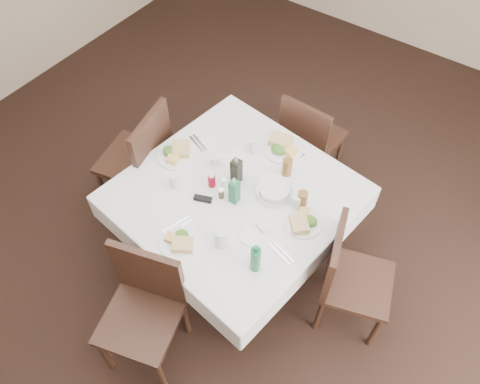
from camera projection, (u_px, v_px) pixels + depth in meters
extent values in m
plane|color=black|center=(225.00, 245.00, 3.85)|extent=(7.00, 7.00, 0.00)
cylinder|color=black|center=(137.00, 228.00, 3.53)|extent=(0.06, 0.06, 0.72)
cylinder|color=black|center=(233.00, 153.00, 4.00)|extent=(0.06, 0.06, 0.72)
cylinder|color=black|center=(239.00, 318.00, 3.10)|extent=(0.06, 0.06, 0.72)
cylinder|color=black|center=(332.00, 221.00, 3.57)|extent=(0.06, 0.06, 0.72)
cube|color=black|center=(235.00, 195.00, 3.25)|extent=(1.47, 1.47, 0.03)
cube|color=white|center=(235.00, 193.00, 3.23)|extent=(1.62, 1.62, 0.01)
cube|color=white|center=(298.00, 148.00, 3.65)|extent=(1.43, 0.20, 0.22)
cube|color=white|center=(158.00, 268.00, 3.00)|extent=(1.43, 0.20, 0.22)
cube|color=white|center=(316.00, 263.00, 3.02)|extent=(0.20, 1.43, 0.22)
cube|color=white|center=(167.00, 151.00, 3.62)|extent=(0.20, 1.43, 0.22)
cube|color=black|center=(313.00, 137.00, 3.99)|extent=(0.46, 0.46, 0.04)
cube|color=black|center=(304.00, 130.00, 3.70)|extent=(0.44, 0.05, 0.48)
cylinder|color=black|center=(339.00, 151.00, 4.19)|extent=(0.04, 0.04, 0.45)
cylinder|color=black|center=(317.00, 177.00, 4.01)|extent=(0.04, 0.04, 0.45)
cylinder|color=black|center=(304.00, 133.00, 4.33)|extent=(0.04, 0.04, 0.45)
cylinder|color=black|center=(281.00, 157.00, 4.15)|extent=(0.04, 0.04, 0.45)
cube|color=black|center=(140.00, 321.00, 2.95)|extent=(0.58, 0.58, 0.04)
cube|color=black|center=(149.00, 274.00, 2.88)|extent=(0.46, 0.17, 0.51)
cylinder|color=black|center=(105.00, 354.00, 3.07)|extent=(0.04, 0.04, 0.48)
cylinder|color=black|center=(133.00, 300.00, 3.30)|extent=(0.04, 0.04, 0.48)
cylinder|color=black|center=(161.00, 375.00, 2.99)|extent=(0.04, 0.04, 0.48)
cylinder|color=black|center=(186.00, 318.00, 3.22)|extent=(0.04, 0.04, 0.48)
cube|color=black|center=(358.00, 283.00, 3.14)|extent=(0.56, 0.56, 0.04)
cube|color=black|center=(334.00, 257.00, 2.98)|extent=(0.18, 0.44, 0.49)
cylinder|color=black|center=(375.00, 331.00, 3.17)|extent=(0.04, 0.04, 0.46)
cylinder|color=black|center=(319.00, 315.00, 3.24)|extent=(0.04, 0.04, 0.46)
cylinder|color=black|center=(382.00, 282.00, 3.40)|extent=(0.04, 0.04, 0.46)
cylinder|color=black|center=(330.00, 267.00, 3.47)|extent=(0.04, 0.04, 0.46)
cube|color=black|center=(133.00, 160.00, 3.77)|extent=(0.58, 0.58, 0.04)
cube|color=black|center=(152.00, 145.00, 3.50)|extent=(0.15, 0.49, 0.53)
cylinder|color=black|center=(130.00, 155.00, 4.13)|extent=(0.04, 0.04, 0.50)
cylinder|color=black|center=(172.00, 169.00, 4.03)|extent=(0.04, 0.04, 0.50)
cylinder|color=black|center=(104.00, 189.00, 3.90)|extent=(0.04, 0.04, 0.50)
cylinder|color=black|center=(148.00, 206.00, 3.79)|extent=(0.04, 0.04, 0.50)
cylinder|color=white|center=(283.00, 149.00, 3.47)|extent=(0.30, 0.30, 0.02)
cube|color=tan|center=(281.00, 141.00, 3.47)|extent=(0.18, 0.15, 0.05)
cube|color=gold|center=(289.00, 150.00, 3.42)|extent=(0.11, 0.10, 0.04)
ellipsoid|color=#276418|center=(279.00, 149.00, 3.42)|extent=(0.11, 0.10, 0.05)
cylinder|color=white|center=(179.00, 243.00, 2.97)|extent=(0.25, 0.25, 0.01)
cube|color=tan|center=(183.00, 245.00, 2.93)|extent=(0.17, 0.16, 0.04)
cube|color=gold|center=(172.00, 238.00, 2.97)|extent=(0.10, 0.08, 0.03)
ellipsoid|color=#276418|center=(182.00, 235.00, 2.98)|extent=(0.09, 0.08, 0.04)
cylinder|color=white|center=(303.00, 222.00, 3.07)|extent=(0.27, 0.27, 0.01)
cube|color=tan|center=(299.00, 224.00, 3.03)|extent=(0.18, 0.18, 0.04)
cube|color=gold|center=(304.00, 214.00, 3.08)|extent=(0.10, 0.11, 0.03)
ellipsoid|color=#276418|center=(310.00, 221.00, 3.04)|extent=(0.10, 0.09, 0.04)
cylinder|color=white|center=(176.00, 155.00, 3.43)|extent=(0.29, 0.29, 0.02)
cube|color=tan|center=(181.00, 149.00, 3.43)|extent=(0.19, 0.19, 0.05)
cube|color=gold|center=(173.00, 158.00, 3.38)|extent=(0.10, 0.12, 0.04)
ellipsoid|color=#276418|center=(170.00, 151.00, 3.41)|extent=(0.11, 0.10, 0.05)
cylinder|color=white|center=(228.00, 146.00, 3.49)|extent=(0.15, 0.15, 0.01)
cylinder|color=white|center=(252.00, 235.00, 3.01)|extent=(0.17, 0.17, 0.01)
cylinder|color=silver|center=(254.00, 146.00, 3.42)|extent=(0.06, 0.06, 0.12)
cylinder|color=silver|center=(221.00, 238.00, 2.92)|extent=(0.08, 0.08, 0.14)
cylinder|color=silver|center=(296.00, 202.00, 3.10)|extent=(0.06, 0.06, 0.12)
cylinder|color=silver|center=(175.00, 181.00, 3.22)|extent=(0.06, 0.06, 0.11)
cylinder|color=brown|center=(287.00, 167.00, 3.28)|extent=(0.07, 0.07, 0.14)
cylinder|color=brown|center=(302.00, 200.00, 3.10)|extent=(0.07, 0.07, 0.14)
cylinder|color=silver|center=(274.00, 192.00, 3.20)|extent=(0.24, 0.24, 0.04)
cylinder|color=white|center=(275.00, 189.00, 3.18)|extent=(0.22, 0.22, 0.05)
cube|color=black|center=(236.00, 171.00, 3.21)|extent=(0.06, 0.06, 0.21)
cone|color=silver|center=(236.00, 159.00, 3.11)|extent=(0.03, 0.03, 0.06)
cube|color=#146236|center=(234.00, 192.00, 3.11)|extent=(0.06, 0.06, 0.19)
cone|color=silver|center=(234.00, 180.00, 3.01)|extent=(0.03, 0.03, 0.05)
cylinder|color=#A50018|center=(212.00, 181.00, 3.23)|extent=(0.05, 0.05, 0.10)
cylinder|color=white|center=(211.00, 175.00, 3.18)|extent=(0.04, 0.04, 0.02)
cylinder|color=white|center=(224.00, 183.00, 3.24)|extent=(0.03, 0.03, 0.06)
cylinder|color=silver|center=(224.00, 180.00, 3.22)|extent=(0.03, 0.03, 0.01)
cylinder|color=#3B3022|center=(221.00, 194.00, 3.18)|extent=(0.04, 0.04, 0.07)
cylinder|color=silver|center=(221.00, 190.00, 3.14)|extent=(0.04, 0.04, 0.01)
cylinder|color=white|center=(215.00, 164.00, 3.38)|extent=(0.11, 0.11, 0.01)
cylinder|color=white|center=(215.00, 160.00, 3.35)|extent=(0.07, 0.07, 0.07)
cylinder|color=black|center=(215.00, 158.00, 3.33)|extent=(0.06, 0.06, 0.01)
torus|color=white|center=(220.00, 162.00, 3.34)|extent=(0.05, 0.02, 0.05)
cube|color=black|center=(203.00, 199.00, 3.18)|extent=(0.13, 0.08, 0.03)
cylinder|color=#146236|center=(255.00, 259.00, 2.79)|extent=(0.06, 0.06, 0.21)
cylinder|color=#146236|center=(256.00, 249.00, 2.69)|extent=(0.03, 0.03, 0.04)
cube|color=white|center=(263.00, 228.00, 3.03)|extent=(0.09, 0.07, 0.04)
cube|color=pink|center=(263.00, 227.00, 3.02)|extent=(0.07, 0.05, 0.02)
cube|color=silver|center=(293.00, 158.00, 3.42)|extent=(0.06, 0.17, 0.01)
cube|color=silver|center=(296.00, 160.00, 3.41)|extent=(0.06, 0.17, 0.01)
cube|color=silver|center=(179.00, 227.00, 3.05)|extent=(0.08, 0.20, 0.01)
cube|color=silver|center=(176.00, 224.00, 3.06)|extent=(0.08, 0.20, 0.01)
cube|color=silver|center=(279.00, 254.00, 2.92)|extent=(0.19, 0.07, 0.01)
cube|color=silver|center=(283.00, 251.00, 2.94)|extent=(0.19, 0.07, 0.01)
cube|color=silver|center=(200.00, 142.00, 3.51)|extent=(0.19, 0.09, 0.01)
cube|color=silver|center=(196.00, 144.00, 3.50)|extent=(0.19, 0.09, 0.01)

